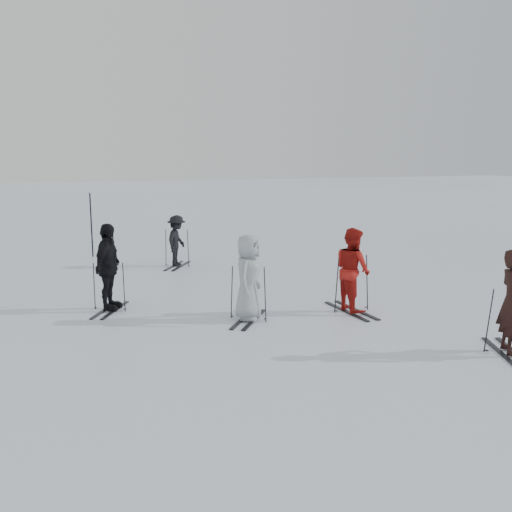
{
  "coord_description": "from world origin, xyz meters",
  "views": [
    {
      "loc": [
        -4.64,
        -12.04,
        3.52
      ],
      "look_at": [
        0.0,
        1.0,
        1.0
      ],
      "focal_mm": 40.0,
      "sensor_mm": 36.0,
      "label": 1
    }
  ],
  "objects_px": {
    "skier_uphill_left": "(108,268)",
    "skier_grey": "(248,278)",
    "skier_red": "(352,271)",
    "skier_near_dark": "(512,303)",
    "skier_uphill_far": "(177,241)",
    "piste_marker": "(91,225)"
  },
  "relations": [
    {
      "from": "skier_uphill_far",
      "to": "skier_red",
      "type": "bearing_deg",
      "value": -126.08
    },
    {
      "from": "skier_grey",
      "to": "skier_uphill_far",
      "type": "bearing_deg",
      "value": 37.37
    },
    {
      "from": "skier_uphill_left",
      "to": "skier_uphill_far",
      "type": "relative_size",
      "value": 1.24
    },
    {
      "from": "skier_red",
      "to": "skier_grey",
      "type": "xyz_separation_m",
      "value": [
        -2.4,
        0.15,
        -0.03
      ]
    },
    {
      "from": "skier_red",
      "to": "skier_grey",
      "type": "bearing_deg",
      "value": 82.48
    },
    {
      "from": "skier_uphill_far",
      "to": "skier_near_dark",
      "type": "bearing_deg",
      "value": -126.52
    },
    {
      "from": "skier_red",
      "to": "skier_uphill_left",
      "type": "relative_size",
      "value": 0.96
    },
    {
      "from": "skier_uphill_left",
      "to": "skier_grey",
      "type": "bearing_deg",
      "value": -95.08
    },
    {
      "from": "skier_near_dark",
      "to": "skier_red",
      "type": "bearing_deg",
      "value": 42.37
    },
    {
      "from": "skier_uphill_left",
      "to": "skier_uphill_far",
      "type": "height_order",
      "value": "skier_uphill_left"
    },
    {
      "from": "skier_red",
      "to": "skier_uphill_left",
      "type": "bearing_deg",
      "value": 65.72
    },
    {
      "from": "skier_grey",
      "to": "skier_uphill_left",
      "type": "relative_size",
      "value": 0.93
    },
    {
      "from": "piste_marker",
      "to": "skier_near_dark",
      "type": "bearing_deg",
      "value": -63.04
    },
    {
      "from": "skier_near_dark",
      "to": "skier_uphill_left",
      "type": "height_order",
      "value": "skier_uphill_left"
    },
    {
      "from": "skier_uphill_far",
      "to": "piste_marker",
      "type": "bearing_deg",
      "value": 73.79
    },
    {
      "from": "skier_uphill_left",
      "to": "skier_red",
      "type": "bearing_deg",
      "value": -82.68
    },
    {
      "from": "skier_near_dark",
      "to": "skier_uphill_left",
      "type": "bearing_deg",
      "value": 72.0
    },
    {
      "from": "skier_uphill_left",
      "to": "skier_uphill_far",
      "type": "distance_m",
      "value": 5.15
    },
    {
      "from": "skier_near_dark",
      "to": "skier_grey",
      "type": "relative_size",
      "value": 1.02
    },
    {
      "from": "skier_near_dark",
      "to": "skier_uphill_far",
      "type": "relative_size",
      "value": 1.17
    },
    {
      "from": "skier_uphill_far",
      "to": "piste_marker",
      "type": "xyz_separation_m",
      "value": [
        -2.38,
        2.63,
        0.3
      ]
    },
    {
      "from": "skier_red",
      "to": "skier_uphill_far",
      "type": "relative_size",
      "value": 1.18
    }
  ]
}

